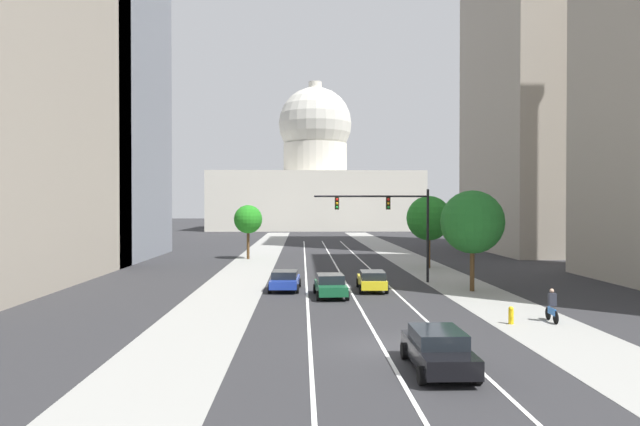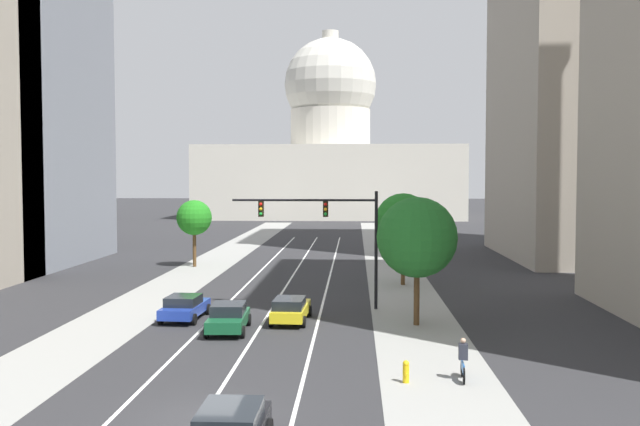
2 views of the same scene
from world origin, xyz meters
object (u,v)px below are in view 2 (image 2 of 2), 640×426
object	(u,v)px
car_yellow	(291,309)
cyclist	(463,360)
car_green	(228,317)
traffic_signal_mast	(331,224)
street_tree_near_right	(403,222)
car_blue	(185,307)
capitol_building	(330,157)
fire_hydrant	(406,371)
street_tree_near_left	(194,218)
street_tree_far_right	(417,237)

from	to	relation	value
car_yellow	cyclist	size ratio (longest dim) A/B	2.68
car_yellow	car_green	bearing A→B (deg)	131.39
traffic_signal_mast	street_tree_near_right	bearing A→B (deg)	62.36
car_yellow	car_blue	xyz separation A→B (m)	(-6.13, 0.42, -0.02)
traffic_signal_mast	cyclist	world-z (taller)	traffic_signal_mast
capitol_building	cyclist	bearing A→B (deg)	-85.25
fire_hydrant	car_yellow	bearing A→B (deg)	116.75
car_blue	cyclist	bearing A→B (deg)	-125.70
car_yellow	cyclist	world-z (taller)	cyclist
fire_hydrant	street_tree_near_left	bearing A→B (deg)	115.55
capitol_building	street_tree_near_left	distance (m)	80.58
capitol_building	traffic_signal_mast	size ratio (longest dim) A/B	5.74
car_green	street_tree_near_left	size ratio (longest dim) A/B	0.73
cyclist	traffic_signal_mast	bearing A→B (deg)	25.09
traffic_signal_mast	street_tree_near_left	size ratio (longest dim) A/B	1.48
car_blue	street_tree_near_right	distance (m)	19.41
street_tree_near_left	street_tree_far_right	bearing A→B (deg)	-53.12
fire_hydrant	street_tree_far_right	bearing A→B (deg)	82.82
car_green	car_yellow	bearing A→B (deg)	-53.49
capitol_building	car_blue	bearing A→B (deg)	-92.56
traffic_signal_mast	cyclist	bearing A→B (deg)	-68.70
street_tree_near_right	street_tree_near_left	size ratio (longest dim) A/B	1.14
car_green	street_tree_near_right	distance (m)	19.77
car_yellow	traffic_signal_mast	bearing A→B (deg)	-24.98
capitol_building	car_green	world-z (taller)	capitol_building
cyclist	car_yellow	bearing A→B (deg)	40.27
traffic_signal_mast	street_tree_near_left	distance (m)	23.43
capitol_building	cyclist	world-z (taller)	capitol_building
street_tree_near_right	fire_hydrant	bearing A→B (deg)	-93.63
street_tree_near_left	cyclist	bearing A→B (deg)	-61.12
car_yellow	traffic_signal_mast	size ratio (longest dim) A/B	0.51
car_green	street_tree_far_right	size ratio (longest dim) A/B	0.63
traffic_signal_mast	capitol_building	bearing A→B (deg)	92.12
cyclist	car_blue	bearing A→B (deg)	55.35
capitol_building	car_blue	xyz separation A→B (m)	(-4.60, -102.78, -11.59)
cyclist	fire_hydrant	bearing A→B (deg)	104.74
car_blue	fire_hydrant	bearing A→B (deg)	-131.89
car_green	fire_hydrant	bearing A→B (deg)	-137.70
traffic_signal_mast	street_tree_near_left	xyz separation A→B (m)	(-13.11, 19.40, -0.79)
car_green	fire_hydrant	xyz separation A→B (m)	(8.70, -8.70, -0.30)
car_green	street_tree_near_left	distance (m)	27.48
car_blue	street_tree_near_left	bearing A→B (deg)	14.57
street_tree_far_right	street_tree_near_left	bearing A→B (deg)	126.88
cyclist	street_tree_near_right	bearing A→B (deg)	5.45
capitol_building	traffic_signal_mast	world-z (taller)	capitol_building
capitol_building	car_blue	world-z (taller)	capitol_building
capitol_building	fire_hydrant	distance (m)	115.24
car_green	street_tree_near_right	bearing A→B (deg)	-34.82
street_tree_near_right	street_tree_near_left	world-z (taller)	street_tree_near_right
car_green	street_tree_near_left	world-z (taller)	street_tree_near_left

